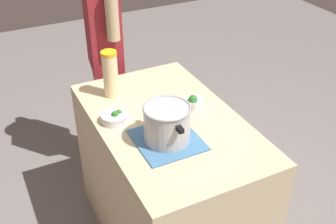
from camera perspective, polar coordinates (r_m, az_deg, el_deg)
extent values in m
cube|color=beige|center=(2.48, 0.00, -9.62)|extent=(1.18, 0.72, 0.89)
cube|color=teal|center=(2.06, -0.12, -3.81)|extent=(0.32, 0.31, 0.01)
cylinder|color=#B7B7BC|center=(2.00, -0.13, -1.65)|extent=(0.22, 0.22, 0.18)
torus|color=#99999E|center=(1.95, -0.13, 0.53)|extent=(0.23, 0.23, 0.01)
cube|color=black|center=(1.88, 1.63, -2.39)|extent=(0.04, 0.02, 0.02)
cube|color=black|center=(2.07, -1.73, 1.33)|extent=(0.04, 0.02, 0.02)
cylinder|color=beige|center=(2.38, -7.81, 4.95)|extent=(0.09, 0.09, 0.26)
cylinder|color=#F9AD16|center=(2.32, -8.06, 7.93)|extent=(0.09, 0.09, 0.02)
ellipsoid|color=yellow|center=(2.37, -8.00, 6.08)|extent=(0.04, 0.04, 0.01)
cylinder|color=silver|center=(2.31, 3.49, 1.24)|extent=(0.10, 0.10, 0.05)
ellipsoid|color=#2A732B|center=(2.28, 3.40, 1.65)|extent=(0.05, 0.05, 0.06)
ellipsoid|color=#2F7A30|center=(2.28, 3.43, 1.40)|extent=(0.05, 0.05, 0.05)
cylinder|color=silver|center=(2.20, -7.30, -0.80)|extent=(0.14, 0.14, 0.05)
ellipsoid|color=#30691A|center=(2.20, -6.71, -0.17)|extent=(0.04, 0.04, 0.04)
ellipsoid|color=#2B6F21|center=(2.18, -7.21, -0.37)|extent=(0.04, 0.04, 0.04)
cylinder|color=#AEAA88|center=(3.06, -7.17, -1.46)|extent=(0.14, 0.14, 0.81)
cylinder|color=#AEAA88|center=(3.22, -8.41, 0.35)|extent=(0.14, 0.14, 0.81)
cube|color=maroon|center=(2.82, -8.88, 11.38)|extent=(0.37, 0.25, 0.58)
cylinder|color=tan|center=(2.58, -7.59, 12.77)|extent=(0.08, 0.08, 0.30)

